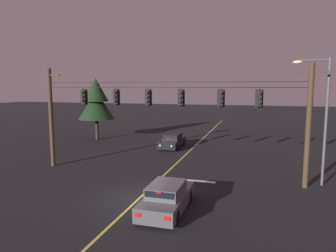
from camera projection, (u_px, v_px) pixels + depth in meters
The scene contains 14 objects.
ground_plane at pixel (138, 199), 16.05m from camera, with size 180.00×180.00×0.00m, color black.
lane_centre_stripe at pixel (184, 156), 26.15m from camera, with size 0.14×60.00×0.01m, color #D1C64C.
stop_bar_paint at pixel (189, 180), 19.34m from camera, with size 3.40×0.36×0.01m, color silver.
signal_span_assembly at pixel (164, 120), 19.96m from camera, with size 19.52×0.32×7.35m.
traffic_light_leftmost at pixel (83, 97), 21.45m from camera, with size 0.48×0.41×1.22m.
traffic_light_left_inner at pixel (116, 97), 20.73m from camera, with size 0.48×0.41×1.22m.
traffic_light_centre at pixel (148, 97), 20.07m from camera, with size 0.48×0.41×1.22m.
traffic_light_right_inner at pixel (181, 98), 19.43m from camera, with size 0.48×0.41×1.22m.
traffic_light_rightmost at pixel (221, 98), 18.70m from camera, with size 0.48×0.41×1.22m.
traffic_light_far_right at pixel (259, 98), 18.06m from camera, with size 0.48×0.41×1.22m.
car_waiting_near_lane at pixel (167, 198), 14.48m from camera, with size 1.80×4.33×1.39m.
car_oncoming_lead at pixel (172, 141), 29.86m from camera, with size 1.80×4.42×1.39m.
street_lamp_corner at pixel (321, 110), 17.86m from camera, with size 2.11×0.30×7.67m.
tree_verge_near at pixel (96, 101), 34.00m from camera, with size 4.04×4.04×7.01m.
Camera 1 is at (5.90, -14.33, 5.95)m, focal length 32.04 mm.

